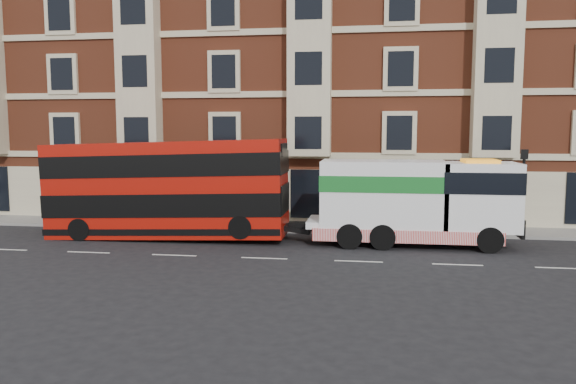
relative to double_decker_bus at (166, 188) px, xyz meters
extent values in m
plane|color=black|center=(5.68, -3.71, -2.58)|extent=(120.00, 120.00, 0.00)
cube|color=slate|center=(5.68, 3.79, -2.51)|extent=(90.00, 3.00, 0.15)
cube|color=brown|center=(6.18, 11.29, 6.42)|extent=(45.00, 12.00, 18.00)
cylinder|color=black|center=(-0.32, 2.49, -0.43)|extent=(0.14, 0.14, 4.00)
cube|color=black|center=(-0.32, 2.49, 1.67)|extent=(0.35, 0.15, 0.50)
cylinder|color=black|center=(17.68, 2.49, -0.43)|extent=(0.14, 0.14, 4.00)
cube|color=black|center=(17.68, 2.49, 1.67)|extent=(0.35, 0.15, 0.50)
cube|color=#A81209|center=(0.00, 0.00, -0.06)|extent=(11.99, 2.68, 4.71)
cube|color=black|center=(0.00, 0.00, -0.76)|extent=(12.03, 2.74, 1.12)
cube|color=black|center=(0.00, 0.00, 1.17)|extent=(12.03, 2.74, 1.07)
cylinder|color=black|center=(-4.07, -1.21, -2.02)|extent=(1.11, 0.34, 1.11)
cylinder|color=black|center=(-4.07, 1.21, -2.02)|extent=(1.11, 0.34, 1.11)
cylinder|color=black|center=(4.07, -1.21, -1.70)|extent=(1.11, 0.34, 1.11)
cylinder|color=black|center=(4.07, 1.21, -1.70)|extent=(1.11, 0.34, 1.11)
cube|color=white|center=(12.00, 0.00, -1.56)|extent=(9.64, 2.46, 0.32)
cube|color=white|center=(15.10, 0.00, -0.17)|extent=(3.43, 2.68, 3.10)
cube|color=white|center=(10.72, 0.00, -0.12)|extent=(5.78, 2.68, 3.10)
cube|color=#186C25|center=(10.72, 0.00, 0.42)|extent=(5.84, 2.72, 0.75)
cube|color=red|center=(11.79, 0.00, -1.94)|extent=(8.57, 2.74, 0.59)
cylinder|color=black|center=(15.43, -1.21, -1.99)|extent=(1.18, 0.37, 1.18)
cylinder|color=black|center=(15.43, 1.21, -1.99)|extent=(1.18, 0.37, 1.18)
cylinder|color=black|center=(10.72, -1.21, -1.99)|extent=(1.18, 0.43, 1.18)
cylinder|color=black|center=(10.72, 1.21, -1.99)|extent=(1.18, 0.43, 1.18)
cylinder|color=black|center=(9.22, -1.21, -1.99)|extent=(1.18, 0.43, 1.18)
cylinder|color=black|center=(9.22, 1.21, -1.99)|extent=(1.18, 0.43, 1.18)
imported|color=#1A1932|center=(-8.02, 3.68, -1.65)|extent=(0.68, 0.61, 1.55)
camera|label=1|loc=(10.10, -26.80, 2.85)|focal=35.00mm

